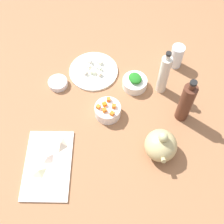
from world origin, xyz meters
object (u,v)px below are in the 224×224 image
object	(u,v)px
bottle_0	(186,103)
bottle_1	(164,74)
teapot	(161,145)
bowl_small_side	(58,83)
plate_tofu	(94,71)
bowl_greens	(135,83)
cutting_board	(48,165)
drinking_glass_0	(177,56)
bowl_carrots	(108,111)

from	to	relation	value
bottle_0	bottle_1	bearing A→B (deg)	-153.65
teapot	bowl_small_side	bearing A→B (deg)	-128.53
plate_tofu	bowl_greens	size ratio (longest dim) A/B	2.07
cutting_board	bottle_0	bearing A→B (deg)	110.60
bowl_greens	drinking_glass_0	size ratio (longest dim) A/B	0.94
plate_tofu	bottle_1	world-z (taller)	bottle_1
bowl_small_side	bowl_carrots	bearing A→B (deg)	54.52
cutting_board	bottle_1	xyz separation A→B (cm)	(-40.03, 54.16, 11.60)
plate_tofu	bowl_small_side	xyz separation A→B (cm)	(8.12, -18.19, 0.91)
plate_tofu	bowl_carrots	bearing A→B (deg)	15.32
cutting_board	bottle_1	distance (cm)	68.34
bowl_small_side	drinking_glass_0	world-z (taller)	drinking_glass_0
cutting_board	bowl_carrots	xyz separation A→B (cm)	(-25.89, 26.91, 2.49)
teapot	bottle_0	bearing A→B (deg)	144.82
bowl_carrots	bowl_small_side	world-z (taller)	bowl_carrots
bowl_greens	bowl_carrots	size ratio (longest dim) A/B	0.99
bottle_1	drinking_glass_0	size ratio (longest dim) A/B	2.06
bowl_small_side	teapot	xyz separation A→B (cm)	(38.40, 48.24, 5.01)
cutting_board	bowl_greens	xyz separation A→B (cm)	(-42.30, 40.93, 2.03)
bottle_1	drinking_glass_0	xyz separation A→B (cm)	(-16.09, 9.33, -5.48)
bowl_greens	teapot	distance (cm)	38.00
plate_tofu	bottle_0	size ratio (longest dim) A/B	0.94
teapot	bottle_1	world-z (taller)	bottle_1
bowl_carrots	drinking_glass_0	size ratio (longest dim) A/B	0.95
plate_tofu	drinking_glass_0	xyz separation A→B (cm)	(-4.02, 43.76, 6.02)
cutting_board	bottle_0	size ratio (longest dim) A/B	1.19
bottle_1	bowl_small_side	bearing A→B (deg)	-94.29
bowl_greens	teapot	size ratio (longest dim) A/B	0.76
bowl_small_side	bottle_1	distance (cm)	53.82
plate_tofu	bottle_1	distance (cm)	38.25
cutting_board	bowl_carrots	world-z (taller)	bowl_carrots
cutting_board	bowl_greens	size ratio (longest dim) A/B	2.62
bowl_greens	bottle_1	bearing A→B (deg)	80.23
bottle_1	drinking_glass_0	world-z (taller)	bottle_1
bottle_0	plate_tofu	bearing A→B (deg)	-123.89
bowl_greens	drinking_glass_0	bearing A→B (deg)	121.47
plate_tofu	bowl_small_side	world-z (taller)	bowl_small_side
bowl_greens	bowl_carrots	xyz separation A→B (cm)	(16.42, -14.02, 0.46)
cutting_board	teapot	world-z (taller)	teapot
drinking_glass_0	bowl_carrots	bearing A→B (deg)	-50.43
bowl_carrots	bowl_small_side	distance (cm)	31.19
cutting_board	bowl_greens	distance (cm)	58.90
bowl_greens	drinking_glass_0	xyz separation A→B (cm)	(-13.81, 22.56, 4.09)
plate_tofu	bowl_greens	bearing A→B (deg)	65.22
cutting_board	bowl_small_side	world-z (taller)	bowl_small_side
plate_tofu	bowl_carrots	world-z (taller)	bowl_carrots
bowl_carrots	drinking_glass_0	distance (cm)	47.59
bowl_greens	teapot	xyz separation A→B (cm)	(36.74, 8.85, 3.99)
bowl_small_side	teapot	size ratio (longest dim) A/B	0.59
teapot	bowl_carrots	bearing A→B (deg)	-131.63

